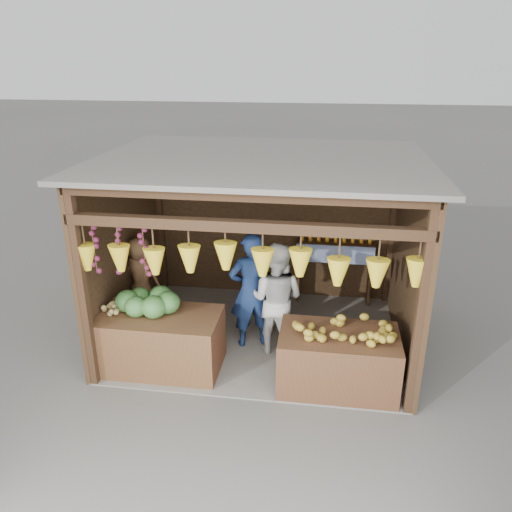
{
  "coord_description": "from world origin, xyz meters",
  "views": [
    {
      "loc": [
        0.86,
        -6.4,
        3.88
      ],
      "look_at": [
        -0.06,
        -0.1,
        1.32
      ],
      "focal_mm": 35.0,
      "sensor_mm": 36.0,
      "label": 1
    }
  ],
  "objects": [
    {
      "name": "melon_pile",
      "position": [
        -1.31,
        -0.89,
        0.95
      ],
      "size": [
        1.0,
        0.5,
        0.32
      ],
      "primitive_type": null,
      "color": "#144D18",
      "rests_on": "counter_left"
    },
    {
      "name": "vendor_seated",
      "position": [
        -1.77,
        -0.03,
        0.89
      ],
      "size": [
        0.64,
        0.5,
        1.16
      ],
      "primitive_type": "imported",
      "rotation": [
        0.0,
        0.0,
        2.89
      ],
      "color": "brown",
      "rests_on": "stool"
    },
    {
      "name": "man_standing",
      "position": [
        -0.1,
        -0.25,
        0.85
      ],
      "size": [
        0.73,
        0.6,
        1.71
      ],
      "primitive_type": "imported",
      "rotation": [
        0.0,
        0.0,
        3.5
      ],
      "color": "navy",
      "rests_on": "ground"
    },
    {
      "name": "stall_structure",
      "position": [
        -0.03,
        -0.04,
        1.67
      ],
      "size": [
        4.3,
        3.3,
        2.66
      ],
      "color": "slate",
      "rests_on": "ground"
    },
    {
      "name": "woman_standing",
      "position": [
        0.26,
        -0.34,
        0.81
      ],
      "size": [
        0.91,
        0.79,
        1.61
      ],
      "primitive_type": "imported",
      "rotation": [
        0.0,
        0.0,
        2.88
      ],
      "color": "beige",
      "rests_on": "ground"
    },
    {
      "name": "mango_pile",
      "position": [
        1.16,
        -1.05,
        0.86
      ],
      "size": [
        1.4,
        0.64,
        0.22
      ],
      "primitive_type": null,
      "color": "#B97018",
      "rests_on": "counter_right"
    },
    {
      "name": "back_shelf",
      "position": [
        1.05,
        1.28,
        0.87
      ],
      "size": [
        1.25,
        0.32,
        1.32
      ],
      "color": "#382314",
      "rests_on": "ground"
    },
    {
      "name": "stool",
      "position": [
        -1.77,
        -0.03,
        0.16
      ],
      "size": [
        0.33,
        0.33,
        0.31
      ],
      "primitive_type": "cube",
      "color": "black",
      "rests_on": "ground"
    },
    {
      "name": "counter_right",
      "position": [
        1.11,
        -1.07,
        0.37
      ],
      "size": [
        1.45,
        0.85,
        0.75
      ],
      "primitive_type": "cube",
      "color": "#472A17",
      "rests_on": "ground"
    },
    {
      "name": "counter_left",
      "position": [
        -1.2,
        -0.98,
        0.39
      ],
      "size": [
        1.58,
        0.85,
        0.79
      ],
      "primitive_type": "cube",
      "color": "#522E1B",
      "rests_on": "ground"
    },
    {
      "name": "ground",
      "position": [
        0.0,
        0.0,
        0.0
      ],
      "size": [
        80.0,
        80.0,
        0.0
      ],
      "primitive_type": "plane",
      "color": "#514F49",
      "rests_on": "ground"
    },
    {
      "name": "tanfruit_pile",
      "position": [
        -1.82,
        -1.0,
        0.85
      ],
      "size": [
        0.34,
        0.4,
        0.13
      ],
      "primitive_type": null,
      "color": "#9D9448",
      "rests_on": "counter_left"
    }
  ]
}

